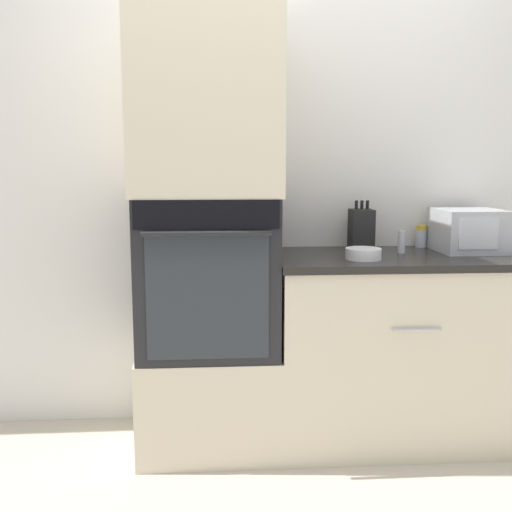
{
  "coord_description": "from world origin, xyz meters",
  "views": [
    {
      "loc": [
        -0.3,
        -2.49,
        1.37
      ],
      "look_at": [
        -0.11,
        0.21,
        0.94
      ],
      "focal_mm": 42.0,
      "sensor_mm": 36.0,
      "label": 1
    }
  ],
  "objects_px": {
    "microwave": "(468,230)",
    "bowl": "(363,254)",
    "condiment_jar_mid": "(421,236)",
    "wall_oven": "(208,273)",
    "condiment_jar_near": "(402,242)",
    "knife_block": "(361,229)"
  },
  "relations": [
    {
      "from": "bowl",
      "to": "condiment_jar_near",
      "type": "bearing_deg",
      "value": 36.41
    },
    {
      "from": "bowl",
      "to": "condiment_jar_mid",
      "type": "bearing_deg",
      "value": 42.81
    },
    {
      "from": "microwave",
      "to": "condiment_jar_mid",
      "type": "relative_size",
      "value": 2.86
    },
    {
      "from": "condiment_jar_mid",
      "to": "microwave",
      "type": "bearing_deg",
      "value": -41.34
    },
    {
      "from": "microwave",
      "to": "condiment_jar_mid",
      "type": "distance_m",
      "value": 0.25
    },
    {
      "from": "wall_oven",
      "to": "knife_block",
      "type": "bearing_deg",
      "value": 13.59
    },
    {
      "from": "knife_block",
      "to": "condiment_jar_near",
      "type": "bearing_deg",
      "value": -38.24
    },
    {
      "from": "condiment_jar_near",
      "to": "condiment_jar_mid",
      "type": "xyz_separation_m",
      "value": [
        0.17,
        0.2,
        0.0
      ]
    },
    {
      "from": "microwave",
      "to": "bowl",
      "type": "distance_m",
      "value": 0.62
    },
    {
      "from": "knife_block",
      "to": "wall_oven",
      "type": "bearing_deg",
      "value": -166.41
    },
    {
      "from": "condiment_jar_near",
      "to": "knife_block",
      "type": "bearing_deg",
      "value": 141.76
    },
    {
      "from": "wall_oven",
      "to": "condiment_jar_near",
      "type": "height_order",
      "value": "wall_oven"
    },
    {
      "from": "knife_block",
      "to": "condiment_jar_near",
      "type": "relative_size",
      "value": 2.29
    },
    {
      "from": "wall_oven",
      "to": "condiment_jar_mid",
      "type": "xyz_separation_m",
      "value": [
        1.11,
        0.25,
        0.13
      ]
    },
    {
      "from": "microwave",
      "to": "condiment_jar_mid",
      "type": "xyz_separation_m",
      "value": [
        -0.18,
        0.16,
        -0.05
      ]
    },
    {
      "from": "microwave",
      "to": "knife_block",
      "type": "relative_size",
      "value": 1.33
    },
    {
      "from": "wall_oven",
      "to": "condiment_jar_near",
      "type": "relative_size",
      "value": 6.64
    },
    {
      "from": "wall_oven",
      "to": "bowl",
      "type": "height_order",
      "value": "wall_oven"
    },
    {
      "from": "bowl",
      "to": "condiment_jar_near",
      "type": "relative_size",
      "value": 1.51
    },
    {
      "from": "wall_oven",
      "to": "condiment_jar_mid",
      "type": "bearing_deg",
      "value": 12.83
    },
    {
      "from": "wall_oven",
      "to": "bowl",
      "type": "relative_size",
      "value": 4.4
    },
    {
      "from": "microwave",
      "to": "bowl",
      "type": "relative_size",
      "value": 2.02
    }
  ]
}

